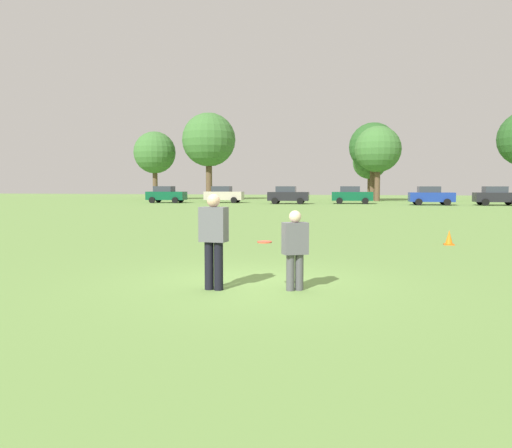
{
  "coord_description": "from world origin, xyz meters",
  "views": [
    {
      "loc": [
        2.34,
        -9.8,
        1.95
      ],
      "look_at": [
        -0.09,
        0.79,
        1.12
      ],
      "focal_mm": 36.18,
      "sensor_mm": 36.0,
      "label": 1
    }
  ],
  "objects_px": {
    "parked_car_mid_left": "(224,194)",
    "parked_car_near_right": "(431,196)",
    "parked_car_near_left": "(166,194)",
    "parked_car_far_right": "(497,196)",
    "player_defender": "(295,246)",
    "frisbee": "(265,242)",
    "parked_car_center": "(288,195)",
    "player_thrower": "(214,236)",
    "parked_car_mid_right": "(352,195)",
    "traffic_cone": "(449,238)"
  },
  "relations": [
    {
      "from": "parked_car_center",
      "to": "parked_car_mid_right",
      "type": "relative_size",
      "value": 1.0
    },
    {
      "from": "player_defender",
      "to": "frisbee",
      "type": "xyz_separation_m",
      "value": [
        -0.54,
        -0.17,
        0.08
      ]
    },
    {
      "from": "player_defender",
      "to": "frisbee",
      "type": "distance_m",
      "value": 0.57
    },
    {
      "from": "parked_car_mid_left",
      "to": "parked_car_near_right",
      "type": "height_order",
      "value": "same"
    },
    {
      "from": "traffic_cone",
      "to": "parked_car_far_right",
      "type": "height_order",
      "value": "parked_car_far_right"
    },
    {
      "from": "frisbee",
      "to": "parked_car_mid_right",
      "type": "bearing_deg",
      "value": 90.41
    },
    {
      "from": "player_thrower",
      "to": "parked_car_near_right",
      "type": "distance_m",
      "value": 44.29
    },
    {
      "from": "parked_car_near_left",
      "to": "parked_car_center",
      "type": "height_order",
      "value": "same"
    },
    {
      "from": "parked_car_near_left",
      "to": "parked_car_far_right",
      "type": "xyz_separation_m",
      "value": [
        33.71,
        0.39,
        0.0
      ]
    },
    {
      "from": "traffic_cone",
      "to": "parked_car_far_right",
      "type": "xyz_separation_m",
      "value": [
        9.06,
        35.6,
        0.69
      ]
    },
    {
      "from": "player_thrower",
      "to": "parked_car_near_left",
      "type": "xyz_separation_m",
      "value": [
        -19.36,
        43.83,
        -0.08
      ]
    },
    {
      "from": "parked_car_mid_left",
      "to": "parked_car_far_right",
      "type": "relative_size",
      "value": 1.0
    },
    {
      "from": "parked_car_near_left",
      "to": "parked_car_mid_right",
      "type": "height_order",
      "value": "same"
    },
    {
      "from": "parked_car_mid_right",
      "to": "traffic_cone",
      "type": "bearing_deg",
      "value": -82.8
    },
    {
      "from": "player_defender",
      "to": "parked_car_near_left",
      "type": "height_order",
      "value": "parked_car_near_left"
    },
    {
      "from": "parked_car_mid_right",
      "to": "player_thrower",
      "type": "bearing_deg",
      "value": -90.77
    },
    {
      "from": "parked_car_center",
      "to": "parked_car_far_right",
      "type": "bearing_deg",
      "value": 1.14
    },
    {
      "from": "parked_car_near_left",
      "to": "parked_car_mid_left",
      "type": "bearing_deg",
      "value": 15.34
    },
    {
      "from": "player_defender",
      "to": "parked_car_mid_right",
      "type": "height_order",
      "value": "parked_car_mid_right"
    },
    {
      "from": "frisbee",
      "to": "parked_car_near_left",
      "type": "xyz_separation_m",
      "value": [
        -20.3,
        43.72,
        0.02
      ]
    },
    {
      "from": "traffic_cone",
      "to": "parked_car_center",
      "type": "xyz_separation_m",
      "value": [
        -11.13,
        35.2,
        0.69
      ]
    },
    {
      "from": "frisbee",
      "to": "parked_car_mid_right",
      "type": "xyz_separation_m",
      "value": [
        -0.33,
        45.54,
        0.02
      ]
    },
    {
      "from": "parked_car_center",
      "to": "parked_car_near_left",
      "type": "bearing_deg",
      "value": 179.94
    },
    {
      "from": "parked_car_near_right",
      "to": "parked_car_far_right",
      "type": "distance_m",
      "value": 6.13
    },
    {
      "from": "parked_car_mid_left",
      "to": "parked_car_near_left",
      "type": "bearing_deg",
      "value": -164.66
    },
    {
      "from": "player_defender",
      "to": "parked_car_center",
      "type": "relative_size",
      "value": 0.34
    },
    {
      "from": "traffic_cone",
      "to": "parked_car_mid_left",
      "type": "distance_m",
      "value": 41.3
    },
    {
      "from": "parked_car_near_left",
      "to": "parked_car_mid_right",
      "type": "xyz_separation_m",
      "value": [
        19.97,
        1.82,
        0.0
      ]
    },
    {
      "from": "player_thrower",
      "to": "parked_car_near_left",
      "type": "distance_m",
      "value": 47.91
    },
    {
      "from": "player_thrower",
      "to": "parked_car_mid_right",
      "type": "xyz_separation_m",
      "value": [
        0.61,
        45.65,
        -0.08
      ]
    },
    {
      "from": "player_thrower",
      "to": "frisbee",
      "type": "relative_size",
      "value": 6.6
    },
    {
      "from": "player_defender",
      "to": "parked_car_near_right",
      "type": "distance_m",
      "value": 43.76
    },
    {
      "from": "player_thrower",
      "to": "parked_car_mid_left",
      "type": "xyz_separation_m",
      "value": [
        -13.28,
        45.5,
        -0.08
      ]
    },
    {
      "from": "parked_car_far_right",
      "to": "parked_car_near_right",
      "type": "bearing_deg",
      "value": -173.41
    },
    {
      "from": "traffic_cone",
      "to": "parked_car_near_right",
      "type": "xyz_separation_m",
      "value": [
        2.97,
        34.9,
        0.69
      ]
    },
    {
      "from": "player_defender",
      "to": "parked_car_mid_left",
      "type": "height_order",
      "value": "parked_car_mid_left"
    },
    {
      "from": "parked_car_mid_right",
      "to": "parked_car_near_left",
      "type": "bearing_deg",
      "value": -174.8
    },
    {
      "from": "parked_car_mid_right",
      "to": "parked_car_near_right",
      "type": "relative_size",
      "value": 1.0
    },
    {
      "from": "parked_car_mid_left",
      "to": "traffic_cone",
      "type": "bearing_deg",
      "value": -63.28
    },
    {
      "from": "player_thrower",
      "to": "player_defender",
      "type": "bearing_deg",
      "value": 10.87
    },
    {
      "from": "parked_car_center",
      "to": "parked_car_mid_right",
      "type": "height_order",
      "value": "same"
    },
    {
      "from": "parked_car_center",
      "to": "parked_car_mid_right",
      "type": "distance_m",
      "value": 6.7
    },
    {
      "from": "parked_car_near_left",
      "to": "parked_car_near_right",
      "type": "distance_m",
      "value": 27.62
    },
    {
      "from": "traffic_cone",
      "to": "parked_car_near_left",
      "type": "bearing_deg",
      "value": 124.99
    },
    {
      "from": "player_thrower",
      "to": "parked_car_mid_left",
      "type": "distance_m",
      "value": 47.4
    },
    {
      "from": "traffic_cone",
      "to": "parked_car_far_right",
      "type": "relative_size",
      "value": 0.11
    },
    {
      "from": "parked_car_mid_left",
      "to": "parked_car_mid_right",
      "type": "xyz_separation_m",
      "value": [
        13.89,
        0.15,
        0.0
      ]
    },
    {
      "from": "traffic_cone",
      "to": "parked_car_center",
      "type": "bearing_deg",
      "value": 107.54
    },
    {
      "from": "parked_car_mid_left",
      "to": "parked_car_mid_right",
      "type": "bearing_deg",
      "value": 0.62
    },
    {
      "from": "player_thrower",
      "to": "parked_car_far_right",
      "type": "height_order",
      "value": "parked_car_far_right"
    }
  ]
}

